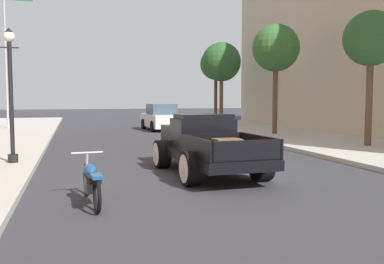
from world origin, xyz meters
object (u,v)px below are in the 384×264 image
(motorcycle_parked, at_px, (91,181))
(street_tree_nearest, at_px, (371,40))
(flagpole, at_px, (9,37))
(street_tree_second, at_px, (276,49))
(street_tree_third, at_px, (221,62))
(hotrod_truck_black, at_px, (204,145))
(street_lamp_near, at_px, (11,85))
(car_background_white, at_px, (161,118))
(street_tree_farthest, at_px, (216,65))

(motorcycle_parked, height_order, street_tree_nearest, street_tree_nearest)
(flagpole, bearing_deg, street_tree_nearest, -44.14)
(street_tree_second, xyz_separation_m, street_tree_third, (-0.23, 7.79, -0.07))
(hotrod_truck_black, xyz_separation_m, street_lamp_near, (-5.10, 2.22, 1.63))
(car_background_white, height_order, street_tree_second, street_tree_second)
(flagpole, bearing_deg, street_tree_farthest, 9.27)
(motorcycle_parked, xyz_separation_m, street_tree_third, (9.66, 19.94, 4.05))
(hotrod_truck_black, distance_m, flagpole, 19.72)
(flagpole, bearing_deg, car_background_white, -14.51)
(flagpole, relative_size, street_tree_farthest, 1.62)
(street_tree_nearest, xyz_separation_m, street_tree_third, (-1.18, 13.93, 0.24))
(street_tree_nearest, relative_size, street_tree_third, 0.91)
(street_tree_second, xyz_separation_m, street_tree_farthest, (0.32, 10.61, -0.02))
(hotrod_truck_black, bearing_deg, motorcycle_parked, -138.32)
(hotrod_truck_black, xyz_separation_m, motorcycle_parked, (-3.09, -2.75, -0.31))
(flagpole, xyz_separation_m, street_tree_nearest, (14.87, -14.43, -1.51))
(hotrod_truck_black, xyz_separation_m, car_background_white, (1.91, 15.35, 0.01))
(car_background_white, distance_m, street_tree_nearest, 13.88)
(street_lamp_near, bearing_deg, street_tree_farthest, 55.53)
(street_tree_second, distance_m, street_tree_third, 7.79)
(street_tree_nearest, distance_m, street_tree_third, 13.99)
(hotrod_truck_black, relative_size, street_lamp_near, 1.30)
(car_background_white, relative_size, flagpole, 0.48)
(flagpole, relative_size, street_tree_third, 1.60)
(hotrod_truck_black, height_order, motorcycle_parked, hotrod_truck_black)
(car_background_white, bearing_deg, street_tree_third, 21.52)
(motorcycle_parked, height_order, flagpole, flagpole)
(street_lamp_near, height_order, street_tree_nearest, street_tree_nearest)
(flagpole, bearing_deg, street_tree_second, -30.76)
(street_tree_nearest, relative_size, street_tree_second, 0.92)
(car_background_white, relative_size, street_tree_second, 0.77)
(motorcycle_parked, distance_m, street_tree_nearest, 12.96)
(street_tree_third, bearing_deg, hotrod_truck_black, -110.91)
(motorcycle_parked, xyz_separation_m, car_background_white, (4.99, 18.10, 0.33))
(hotrod_truck_black, bearing_deg, street_tree_second, 54.15)
(street_tree_nearest, bearing_deg, hotrod_truck_black, -157.20)
(hotrod_truck_black, relative_size, street_tree_farthest, 0.89)
(street_tree_third, bearing_deg, street_tree_farthest, 78.99)
(hotrod_truck_black, height_order, flagpole, flagpole)
(street_tree_second, bearing_deg, motorcycle_parked, -129.12)
(street_lamp_near, distance_m, flagpole, 15.97)
(hotrod_truck_black, relative_size, car_background_white, 1.14)
(street_tree_farthest, bearing_deg, motorcycle_parked, -114.15)
(street_tree_third, xyz_separation_m, street_tree_farthest, (0.55, 2.82, 0.05))
(flagpole, distance_m, street_tree_nearest, 20.78)
(car_background_white, bearing_deg, street_tree_farthest, 41.80)
(street_lamp_near, distance_m, street_tree_third, 19.10)
(motorcycle_parked, height_order, street_tree_farthest, street_tree_farthest)
(street_tree_second, height_order, street_tree_third, street_tree_third)
(car_background_white, height_order, street_lamp_near, street_lamp_near)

